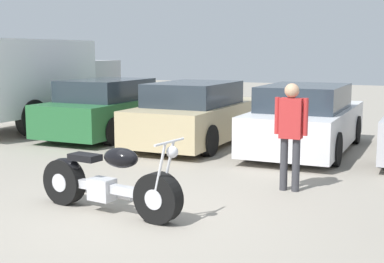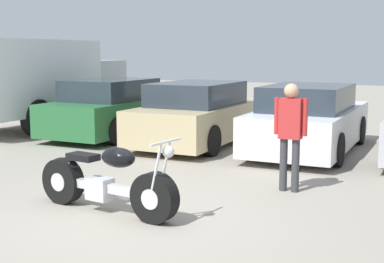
# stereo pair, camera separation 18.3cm
# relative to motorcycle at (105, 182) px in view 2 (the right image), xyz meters

# --- Properties ---
(ground_plane) EXTENTS (60.00, 60.00, 0.00)m
(ground_plane) POSITION_rel_motorcycle_xyz_m (0.46, -0.00, -0.42)
(ground_plane) COLOR gray
(motorcycle) EXTENTS (2.30, 0.74, 1.08)m
(motorcycle) POSITION_rel_motorcycle_xyz_m (0.00, 0.00, 0.00)
(motorcycle) COLOR black
(motorcycle) RESTS_ON ground_plane
(parked_car_green) EXTENTS (1.90, 4.49, 1.45)m
(parked_car_green) POSITION_rel_motorcycle_xyz_m (-3.68, 5.79, 0.26)
(parked_car_green) COLOR #286B38
(parked_car_green) RESTS_ON ground_plane
(parked_car_champagne) EXTENTS (1.90, 4.49, 1.45)m
(parked_car_champagne) POSITION_rel_motorcycle_xyz_m (-1.12, 5.54, 0.26)
(parked_car_champagne) COLOR #C6B284
(parked_car_champagne) RESTS_ON ground_plane
(parked_car_white) EXTENTS (1.90, 4.49, 1.45)m
(parked_car_white) POSITION_rel_motorcycle_xyz_m (1.44, 5.60, 0.26)
(parked_car_white) COLOR white
(parked_car_white) RESTS_ON ground_plane
(delivery_truck) EXTENTS (2.22, 5.68, 2.47)m
(delivery_truck) POSITION_rel_motorcycle_xyz_m (-6.32, 5.86, 0.97)
(delivery_truck) COLOR silver
(delivery_truck) RESTS_ON ground_plane
(person_standing) EXTENTS (0.52, 0.23, 1.68)m
(person_standing) POSITION_rel_motorcycle_xyz_m (1.96, 2.14, 0.58)
(person_standing) COLOR #38383D
(person_standing) RESTS_ON ground_plane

